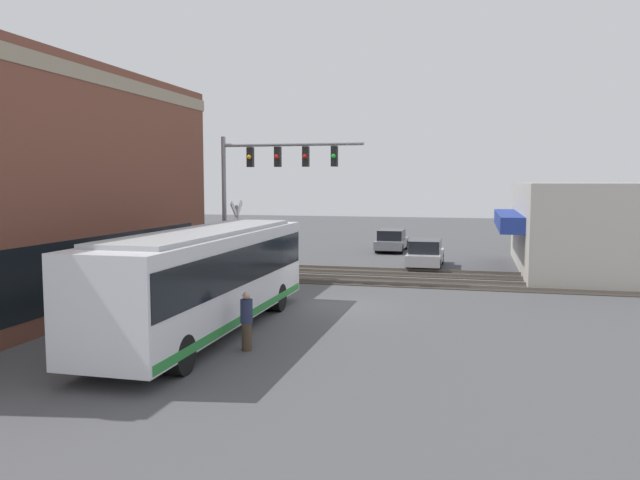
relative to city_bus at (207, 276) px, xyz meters
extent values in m
plane|color=#4C4C4F|center=(5.02, -2.80, -1.78)|extent=(120.00, 120.00, 0.00)
cube|color=gray|center=(1.14, 4.85, 6.48)|extent=(18.41, 0.36, 0.50)
cube|color=black|center=(1.14, 4.75, -0.08)|extent=(15.30, 0.12, 2.20)
cube|color=#B2ADA3|center=(17.50, -14.22, 0.52)|extent=(13.56, 7.84, 4.61)
cube|color=navy|center=(17.50, -9.75, 0.82)|extent=(9.49, 1.20, 0.80)
cube|color=silver|center=(0.01, 0.00, -0.02)|extent=(11.72, 2.55, 2.68)
cube|color=black|center=(0.01, 0.00, 0.38)|extent=(11.49, 2.59, 1.13)
cube|color=#288438|center=(0.01, 0.00, -1.19)|extent=(11.49, 2.58, 0.24)
cube|color=#A5A8AA|center=(0.01, 0.00, 1.38)|extent=(9.96, 2.17, 0.12)
cylinder|color=black|center=(3.67, 0.00, -1.28)|extent=(1.00, 2.57, 1.00)
cylinder|color=black|center=(-4.05, 0.00, -1.28)|extent=(1.00, 2.57, 1.00)
cylinder|color=gray|center=(9.51, 3.37, 1.59)|extent=(0.20, 0.20, 6.74)
cylinder|color=gray|center=(9.51, 0.08, 4.56)|extent=(0.16, 6.56, 0.16)
cube|color=black|center=(9.51, 2.05, 4.01)|extent=(0.30, 0.27, 0.90)
sphere|color=yellow|center=(9.35, 2.05, 4.01)|extent=(0.20, 0.20, 0.20)
cube|color=black|center=(9.51, 0.74, 4.01)|extent=(0.30, 0.27, 0.90)
sphere|color=red|center=(9.35, 0.74, 4.01)|extent=(0.20, 0.20, 0.20)
cube|color=black|center=(9.51, -0.57, 4.01)|extent=(0.30, 0.27, 0.90)
sphere|color=red|center=(9.35, -0.57, 4.01)|extent=(0.20, 0.20, 0.20)
cube|color=black|center=(9.51, -1.89, 4.01)|extent=(0.30, 0.27, 0.90)
sphere|color=green|center=(9.35, -1.89, 4.01)|extent=(0.20, 0.20, 0.20)
cylinder|color=gray|center=(9.22, 2.64, 0.02)|extent=(0.14, 0.14, 3.60)
cube|color=white|center=(9.22, 2.64, 1.32)|extent=(1.41, 0.06, 1.41)
cube|color=white|center=(9.22, 2.64, 1.32)|extent=(1.41, 0.06, 1.41)
cylinder|color=#38383A|center=(9.22, 2.64, 0.52)|extent=(0.08, 0.90, 0.08)
sphere|color=red|center=(9.17, 2.19, 0.52)|extent=(0.28, 0.28, 0.28)
sphere|color=red|center=(9.17, 3.09, 0.52)|extent=(0.28, 0.28, 0.28)
cube|color=#332D28|center=(11.02, -2.80, -1.77)|extent=(2.60, 60.00, 0.03)
cube|color=#6B6056|center=(10.30, -2.80, -1.71)|extent=(0.07, 60.00, 0.15)
cube|color=#6B6056|center=(11.74, -2.80, -1.71)|extent=(0.07, 60.00, 0.15)
cube|color=#332D28|center=(14.22, -2.80, -1.77)|extent=(2.60, 60.00, 0.03)
cube|color=#6B6056|center=(13.50, -2.80, -1.71)|extent=(0.07, 60.00, 0.15)
cube|color=#6B6056|center=(14.94, -2.80, -1.71)|extent=(0.07, 60.00, 0.15)
cube|color=#B7B7BC|center=(16.86, -5.40, -1.23)|extent=(4.64, 1.80, 0.58)
cube|color=black|center=(16.63, -5.40, -0.60)|extent=(2.55, 1.62, 0.69)
cylinder|color=black|center=(18.30, -5.40, -1.46)|extent=(0.64, 1.82, 0.64)
cylinder|color=black|center=(15.42, -5.40, -1.46)|extent=(0.64, 1.82, 0.64)
cube|color=slate|center=(24.17, -2.60, -1.25)|extent=(4.46, 1.80, 0.55)
cube|color=black|center=(23.95, -2.60, -0.64)|extent=(2.45, 1.62, 0.66)
cylinder|color=black|center=(25.55, -2.60, -1.46)|extent=(0.64, 1.82, 0.64)
cylinder|color=black|center=(22.79, -2.60, -1.46)|extent=(0.64, 1.82, 0.64)
cylinder|color=#473828|center=(-1.59, -1.88, -1.39)|extent=(0.28, 0.28, 0.79)
cylinder|color=#262D4C|center=(-1.59, -1.88, -0.67)|extent=(0.34, 0.34, 0.66)
sphere|color=tan|center=(-1.59, -1.88, -0.23)|extent=(0.21, 0.21, 0.21)
camera|label=1|loc=(-17.58, -7.93, 2.90)|focal=35.00mm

